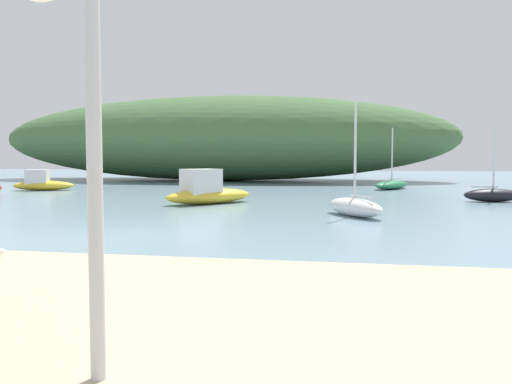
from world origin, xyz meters
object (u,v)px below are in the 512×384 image
(mast_structure, at_px, (51,1))
(motorboat_far_right, at_px, (42,183))
(motorboat_mid_channel, at_px, (207,192))
(sailboat_west_reach, at_px, (355,206))
(sailboat_outer_mooring, at_px, (392,185))
(sailboat_near_shore, at_px, (493,195))

(mast_structure, relative_size, motorboat_far_right, 0.99)
(mast_structure, xyz_separation_m, motorboat_mid_channel, (-3.77, 17.34, -2.60))
(mast_structure, bearing_deg, motorboat_mid_channel, 102.26)
(sailboat_west_reach, bearing_deg, motorboat_mid_channel, 149.32)
(motorboat_far_right, bearing_deg, sailboat_outer_mooring, 14.14)
(sailboat_west_reach, height_order, sailboat_near_shore, sailboat_west_reach)
(sailboat_west_reach, height_order, motorboat_far_right, sailboat_west_reach)
(mast_structure, bearing_deg, sailboat_outer_mooring, 81.94)
(sailboat_west_reach, distance_m, sailboat_near_shore, 8.77)
(sailboat_west_reach, relative_size, motorboat_far_right, 1.08)
(mast_structure, xyz_separation_m, motorboat_far_right, (-15.18, 23.87, -2.68))
(mast_structure, xyz_separation_m, sailboat_outer_mooring, (4.07, 28.72, -2.83))
(sailboat_near_shore, bearing_deg, sailboat_west_reach, -130.11)
(motorboat_mid_channel, height_order, motorboat_far_right, motorboat_mid_channel)
(motorboat_mid_channel, height_order, sailboat_near_shore, sailboat_near_shore)
(motorboat_mid_channel, relative_size, motorboat_far_right, 1.12)
(sailboat_outer_mooring, bearing_deg, sailboat_west_reach, -97.44)
(motorboat_far_right, distance_m, sailboat_near_shore, 23.20)
(mast_structure, relative_size, sailboat_outer_mooring, 0.94)
(motorboat_mid_channel, relative_size, sailboat_outer_mooring, 1.06)
(motorboat_far_right, xyz_separation_m, sailboat_near_shore, (22.96, -3.32, -0.12))
(motorboat_far_right, bearing_deg, mast_structure, -57.54)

